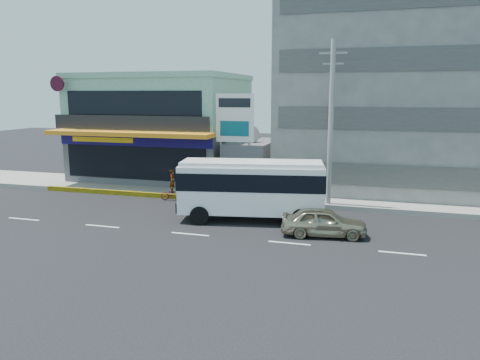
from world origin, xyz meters
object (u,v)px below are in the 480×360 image
Objects in this scene: shop_building at (164,130)px; minibus at (252,185)px; motorcycle_rider at (173,190)px; satellite_dish at (249,141)px; billboard at (235,124)px; utility_pole_near at (331,124)px; concrete_building at (399,92)px; sedan at (324,222)px.

shop_building is 14.80m from minibus.
shop_building is 8.93m from motorcycle_rider.
satellite_dish is 2.31m from billboard.
motorcycle_rider is (-10.00, -0.71, -4.48)m from utility_pole_near.
concrete_building is at bearing 56.09° from minibus.
utility_pole_near reaches higher than motorcycle_rider.
sedan is at bearing -47.70° from billboard.
billboard is 1.66× the size of sedan.
billboard is 6.75m from utility_pole_near.
concrete_building reaches higher than satellite_dish.
shop_building is at bearing 134.23° from minibus.
shop_building is 2.99× the size of sedan.
shop_building is 15.50m from utility_pole_near.
concrete_building reaches higher than minibus.
billboard is (-0.50, -1.80, 1.35)m from satellite_dish.
motorcycle_rider is at bearing -132.85° from satellite_dish.
minibus reaches higher than sedan.
satellite_dish is 6.56m from motorcycle_rider.
billboard is 7.03m from minibus.
concrete_building reaches higher than billboard.
sedan is at bearing -55.71° from satellite_dish.
utility_pole_near is at bearing -4.17° from sedan.
satellite_dish is 0.36× the size of sedan.
satellite_dish is 0.74× the size of motorcycle_rider.
utility_pole_near is (6.00, -3.60, 1.57)m from satellite_dish.
shop_building is 18.28m from concrete_building.
motorcycle_rider is at bearing -175.93° from utility_pole_near.
billboard is 11.08m from sedan.
minibus is at bearing -45.77° from shop_building.
billboard reaches higher than minibus.
utility_pole_near is 2.41× the size of sedan.
billboard is 6.06m from motorcycle_rider.
billboard is at bearing 34.22° from sedan.
utility_pole_near is at bearing -25.06° from shop_building.
minibus is at bearing -133.59° from utility_pole_near.
concrete_building reaches higher than sedan.
sedan is (6.39, -9.38, -2.87)m from satellite_dish.
shop_building is 1.80× the size of billboard.
satellite_dish is (8.00, -2.95, -0.42)m from shop_building.
utility_pole_near is (14.00, -6.55, 1.15)m from shop_building.
sedan is (6.89, -7.58, -4.22)m from billboard.
shop_building is 8.54m from satellite_dish.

